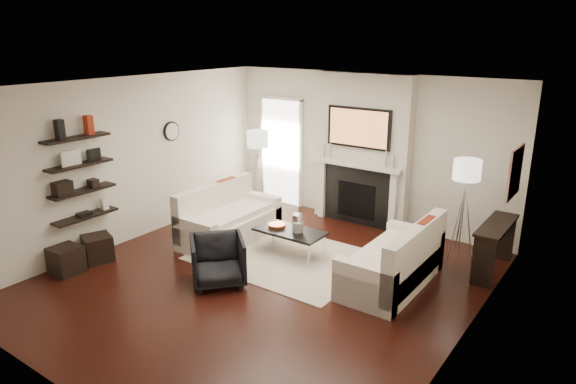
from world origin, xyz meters
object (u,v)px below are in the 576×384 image
Objects in this scene: coffee_table at (290,231)px; lamp_right_shade at (467,170)px; armchair at (218,259)px; lamp_left_shade at (258,139)px; loveseat_left_base at (230,228)px; loveseat_right_base at (391,270)px; ottoman_near at (98,248)px.

coffee_table is 2.79m from lamp_right_shade.
armchair is (-0.27, -1.34, -0.03)m from coffee_table.
loveseat_left_base is at bearing -70.70° from lamp_left_shade.
loveseat_right_base is 3.82m from lamp_left_shade.
armchair is at bearing 14.53° from ottoman_near.
lamp_left_shade is at bearing 78.95° from ottoman_near.
loveseat_left_base is 2.11m from ottoman_near.
lamp_right_shade is (0.53, 1.29, 1.24)m from loveseat_right_base.
loveseat_right_base is 4.50× the size of ottoman_near.
lamp_right_shade is at bearing 67.91° from loveseat_right_base.
loveseat_left_base is 4.50× the size of lamp_left_shade.
ottoman_near is at bearing 146.54° from armchair.
lamp_right_shade is at bearing 21.93° from loveseat_left_base.
loveseat_right_base is at bearing 1.62° from loveseat_left_base.
loveseat_right_base is 1.87m from lamp_right_shade.
coffee_table is at bearing 30.56° from armchair.
loveseat_right_base is 2.40m from armchair.
lamp_right_shade is 1.00× the size of ottoman_near.
lamp_right_shade is (2.50, 2.65, 1.08)m from armchair.
loveseat_right_base is 1.72m from coffee_table.
armchair is at bearing -133.34° from lamp_right_shade.
armchair is (-1.98, -1.36, 0.16)m from loveseat_right_base.
coffee_table is 2.75× the size of lamp_left_shade.
loveseat_right_base is at bearing 25.21° from ottoman_near.
lamp_right_shade is at bearing 35.09° from ottoman_near.
coffee_table is 2.75× the size of lamp_right_shade.
lamp_left_shade is at bearing 109.30° from loveseat_left_base.
loveseat_right_base is 4.42m from ottoman_near.
lamp_left_shade is (-1.40, 2.65, 1.08)m from armchair.
lamp_left_shade reaches higher than coffee_table.
loveseat_right_base is at bearing 0.61° from coffee_table.
lamp_left_shade is 1.00× the size of ottoman_near.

